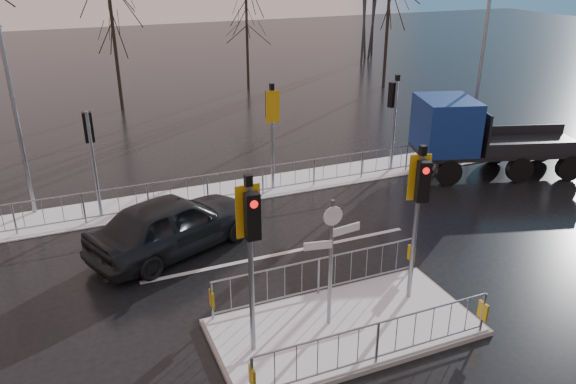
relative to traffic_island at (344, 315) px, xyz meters
name	(u,v)px	position (x,y,z in m)	size (l,w,h in m)	color
ground	(344,329)	(0.01, -0.01, -0.39)	(120.00, 120.00, 0.00)	black
snow_verge	(231,192)	(0.01, 8.59, -0.37)	(30.00, 2.00, 0.04)	white
lane_markings	(351,338)	(0.01, -0.34, -0.39)	(8.00, 11.38, 0.01)	silver
traffic_island	(344,315)	(0.00, 0.00, 0.00)	(6.00, 3.04, 4.15)	slate
far_kerb_fixtures	(242,170)	(0.31, 8.08, 0.63)	(18.00, 0.65, 3.83)	gray
car_far_lane	(173,224)	(-2.74, 5.19, 0.46)	(2.01, 4.99, 1.70)	black
flatbed_truck	(468,134)	(8.89, 6.86, 1.20)	(6.87, 4.11, 3.00)	black
tree_far_a	(112,17)	(-1.99, 21.99, 4.43)	(3.75, 3.75, 7.08)	black
tree_far_b	(247,20)	(6.01, 23.99, 3.79)	(3.25, 3.25, 6.14)	black
tree_far_c	(389,2)	(14.01, 20.99, 4.76)	(4.00, 4.00, 7.55)	black
street_lamp_right	(484,50)	(10.58, 8.49, 4.00)	(1.25, 0.18, 8.00)	gray
street_lamp_left	(11,77)	(-6.42, 9.49, 4.10)	(1.25, 0.18, 8.20)	gray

